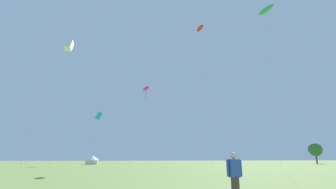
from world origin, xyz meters
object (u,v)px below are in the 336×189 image
Objects in this scene: kite_cyan_box at (99,116)px; person_spectator at (235,179)px; kite_red_parafoil at (200,29)px; festival_tent_right at (92,159)px; tree_distant_left at (315,150)px; kite_white_box at (69,45)px; kite_magenta_parafoil at (146,89)px; kite_green_parafoil at (266,10)px.

person_spectator is at bearing -81.10° from kite_cyan_box.
festival_tent_right is (-22.99, 25.70, -28.02)m from kite_red_parafoil.
kite_red_parafoil reaches higher than person_spectator.
festival_tent_right is (-1.60, 8.44, -10.61)m from kite_cyan_box.
kite_red_parafoil reaches higher than tree_distant_left.
kite_white_box is at bearing -103.30° from kite_cyan_box.
kite_white_box is at bearing 110.88° from person_spectator.
kite_magenta_parafoil is at bearing -144.35° from kite_red_parafoil.
festival_tent_right is (-35.01, 32.56, -29.86)m from kite_green_parafoil.
kite_green_parafoil is 56.36m from festival_tent_right.
person_spectator is (-12.83, -37.46, -28.55)m from kite_red_parafoil.
kite_white_box reaches higher than kite_magenta_parafoil.
kite_magenta_parafoil is 0.39× the size of kite_green_parafoil.
kite_red_parafoil is 32.54m from kite_cyan_box.
person_spectator is at bearing -69.12° from kite_white_box.
kite_red_parafoil is 2.29× the size of kite_cyan_box.
kite_green_parafoil reaches higher than festival_tent_right.
kite_green_parafoil is at bearing -42.92° from festival_tent_right.
kite_magenta_parafoil is at bearing -71.72° from kite_cyan_box.
kite_red_parafoil is 7.83× the size of festival_tent_right.
kite_cyan_box is 66.95m from tree_distant_left.
kite_green_parafoil is at bearing 50.93° from person_spectator.
person_spectator is at bearing -108.90° from kite_red_parafoil.
kite_white_box reaches higher than kite_cyan_box.
kite_cyan_box is (-8.71, 26.36, -0.16)m from kite_magenta_parafoil.
kite_green_parafoil is at bearing -35.83° from kite_cyan_box.
kite_green_parafoil reaches higher than kite_cyan_box.
kite_magenta_parafoil is 1.96× the size of tree_distant_left.
kite_white_box is at bearing -161.16° from tree_distant_left.
kite_magenta_parafoil is at bearing -174.83° from kite_green_parafoil.
kite_magenta_parafoil is at bearing -151.97° from tree_distant_left.
kite_red_parafoil reaches higher than kite_magenta_parafoil.
kite_cyan_box is at bearing -176.26° from tree_distant_left.
kite_green_parafoil is (24.70, 2.24, 19.08)m from kite_magenta_parafoil.
kite_magenta_parafoil is 23.26m from kite_red_parafoil.
kite_red_parafoil is at bearing -38.90° from kite_cyan_box.
tree_distant_left is (57.80, 59.05, 3.48)m from person_spectator.
kite_white_box is at bearing 173.70° from kite_green_parafoil.
person_spectator is (-24.84, -30.60, -30.38)m from kite_green_parafoil.
person_spectator is at bearing -80.86° from festival_tent_right.
kite_magenta_parafoil is 65.79m from tree_distant_left.
kite_cyan_box reaches higher than kite_magenta_parafoil.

